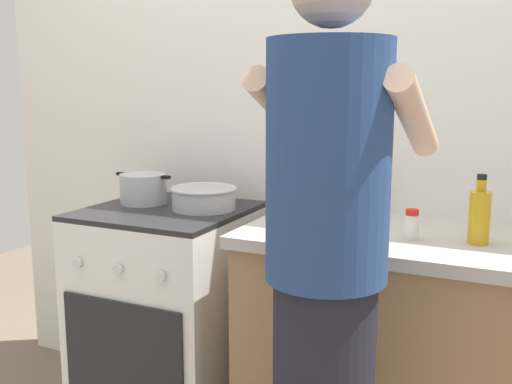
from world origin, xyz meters
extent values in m
cube|color=silver|center=(0.20, 0.50, 1.25)|extent=(3.20, 0.10, 2.50)
cube|color=#99724C|center=(0.55, 0.15, 0.43)|extent=(0.96, 0.56, 0.86)
cube|color=#B7B2A8|center=(0.55, 0.15, 0.88)|extent=(1.00, 0.60, 0.04)
cube|color=white|center=(-0.35, 0.15, 0.44)|extent=(0.60, 0.60, 0.88)
cube|color=#232326|center=(-0.35, 0.15, 0.89)|extent=(0.60, 0.60, 0.02)
cube|color=black|center=(-0.35, -0.16, 0.42)|extent=(0.51, 0.01, 0.40)
cylinder|color=silver|center=(-0.53, -0.16, 0.74)|extent=(0.04, 0.01, 0.04)
cylinder|color=silver|center=(-0.35, -0.16, 0.74)|extent=(0.04, 0.01, 0.04)
cylinder|color=silver|center=(-0.17, -0.16, 0.74)|extent=(0.04, 0.01, 0.04)
cylinder|color=#B2B2B7|center=(-0.49, 0.19, 0.96)|extent=(0.19, 0.19, 0.12)
cube|color=black|center=(-0.60, 0.19, 1.01)|extent=(0.04, 0.02, 0.01)
cube|color=black|center=(-0.38, 0.19, 1.01)|extent=(0.04, 0.02, 0.01)
cylinder|color=#B7B7BC|center=(-0.21, 0.20, 0.94)|extent=(0.25, 0.25, 0.08)
torus|color=#B7B7BC|center=(-0.21, 0.20, 0.98)|extent=(0.26, 0.26, 0.01)
cylinder|color=silver|center=(0.34, 0.33, 0.97)|extent=(0.10, 0.10, 0.14)
cylinder|color=silver|center=(0.33, 0.32, 1.04)|extent=(0.04, 0.03, 0.25)
sphere|color=silver|center=(0.33, 0.32, 1.18)|extent=(0.03, 0.03, 0.03)
cylinder|color=silver|center=(0.35, 0.33, 1.06)|extent=(0.02, 0.05, 0.30)
sphere|color=silver|center=(0.35, 0.33, 1.22)|extent=(0.03, 0.03, 0.03)
cylinder|color=white|center=(0.36, 0.33, 1.05)|extent=(0.01, 0.06, 0.26)
sphere|color=white|center=(0.36, 0.33, 1.19)|extent=(0.03, 0.03, 0.03)
cylinder|color=#9E7547|center=(0.33, 0.32, 1.05)|extent=(0.04, 0.03, 0.28)
sphere|color=#9E7547|center=(0.33, 0.32, 1.20)|extent=(0.03, 0.03, 0.03)
cylinder|color=#B7BABF|center=(0.34, 0.33, 1.04)|extent=(0.02, 0.02, 0.24)
sphere|color=#B7BABF|center=(0.34, 0.33, 1.17)|extent=(0.03, 0.03, 0.03)
cylinder|color=black|center=(0.34, 0.34, 1.05)|extent=(0.03, 0.02, 0.26)
sphere|color=black|center=(0.34, 0.34, 1.19)|extent=(0.03, 0.03, 0.03)
cylinder|color=silver|center=(0.60, 0.08, 0.94)|extent=(0.04, 0.04, 0.08)
cylinder|color=red|center=(0.60, 0.08, 0.99)|extent=(0.04, 0.04, 0.02)
cylinder|color=gold|center=(0.80, 0.11, 0.98)|extent=(0.06, 0.06, 0.16)
cylinder|color=gold|center=(0.80, 0.11, 1.08)|extent=(0.03, 0.03, 0.04)
cylinder|color=black|center=(0.80, 0.11, 1.10)|extent=(0.03, 0.03, 0.02)
cylinder|color=navy|center=(0.49, -0.40, 1.19)|extent=(0.30, 0.30, 0.58)
cylinder|color=#D3AA8C|center=(0.32, -0.26, 1.30)|extent=(0.07, 0.41, 0.24)
cylinder|color=#D3AA8C|center=(0.66, -0.26, 1.30)|extent=(0.07, 0.41, 0.24)
camera|label=1|loc=(0.94, -1.76, 1.37)|focal=41.85mm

